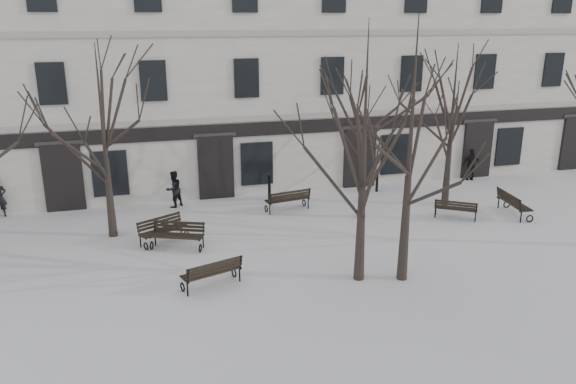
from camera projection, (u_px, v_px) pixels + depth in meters
name	position (u px, v px, depth m)	size (l,w,h in m)	color
ground	(352.00, 257.00, 19.44)	(100.00, 100.00, 0.00)	silver
building	(265.00, 66.00, 29.74)	(40.40, 10.20, 11.40)	silver
tree_1	(364.00, 137.00, 16.47)	(5.12, 5.12, 7.32)	black
tree_2	(412.00, 122.00, 16.35)	(5.64, 5.64, 8.06)	black
tree_4	(102.00, 119.00, 20.03)	(5.00, 5.00, 7.14)	black
tree_5	(366.00, 97.00, 21.90)	(5.58, 5.58, 7.97)	black
tree_6	(453.00, 107.00, 23.70)	(4.87, 4.87, 6.96)	black
bench_0	(163.00, 229.00, 20.63)	(1.90, 1.45, 0.93)	black
bench_1	(212.00, 272.00, 17.11)	(1.96, 1.22, 0.94)	black
bench_2	(456.00, 208.00, 22.99)	(1.70, 1.44, 0.85)	black
bench_3	(178.00, 234.00, 20.07)	(1.98, 1.36, 0.95)	black
bench_4	(288.00, 199.00, 23.96)	(2.01, 1.03, 0.97)	black
bench_5	(513.00, 203.00, 23.45)	(0.97, 2.03, 0.99)	black
bollard_a	(269.00, 187.00, 25.29)	(0.15, 0.15, 1.19)	black
bollard_b	(377.00, 180.00, 26.63)	(0.14, 0.14, 1.10)	black
pedestrian_a	(2.00, 216.00, 23.42)	(0.60, 0.39, 1.64)	black
pedestrian_b	(175.00, 207.00, 24.64)	(0.79, 0.61, 1.62)	black
pedestrian_c	(470.00, 180.00, 28.70)	(0.95, 0.40, 1.63)	black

